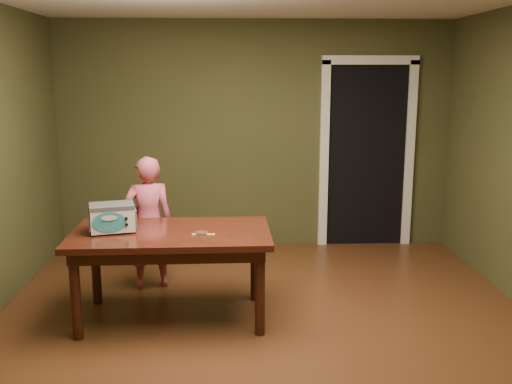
{
  "coord_description": "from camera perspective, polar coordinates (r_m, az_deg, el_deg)",
  "views": [
    {
      "loc": [
        -0.24,
        -4.04,
        2.0
      ],
      "look_at": [
        -0.05,
        1.0,
        0.95
      ],
      "focal_mm": 40.0,
      "sensor_mm": 36.0,
      "label": 1
    }
  ],
  "objects": [
    {
      "name": "room_shell",
      "position": [
        4.06,
        1.22,
        7.61
      ],
      "size": [
        4.52,
        5.02,
        2.61
      ],
      "color": "#454625",
      "rests_on": "ground"
    },
    {
      "name": "child",
      "position": [
        5.43,
        -10.69,
        -3.05
      ],
      "size": [
        0.52,
        0.4,
        1.26
      ],
      "primitive_type": "imported",
      "rotation": [
        0.0,
        0.0,
        3.37
      ],
      "color": "#D25668",
      "rests_on": "floor"
    },
    {
      "name": "toy_oven",
      "position": [
        4.72,
        -14.19,
        -2.41
      ],
      "size": [
        0.41,
        0.33,
        0.23
      ],
      "rotation": [
        0.0,
        0.0,
        0.25
      ],
      "color": "#4C4F54",
      "rests_on": "dining_table"
    },
    {
      "name": "baking_pan",
      "position": [
        4.54,
        -5.45,
        -4.11
      ],
      "size": [
        0.1,
        0.1,
        0.02
      ],
      "color": "silver",
      "rests_on": "dining_table"
    },
    {
      "name": "dining_table",
      "position": [
        4.7,
        -8.45,
        -5.06
      ],
      "size": [
        1.62,
        0.93,
        0.75
      ],
      "rotation": [
        0.0,
        0.0,
        0.02
      ],
      "color": "#33120B",
      "rests_on": "floor"
    },
    {
      "name": "spatula",
      "position": [
        4.54,
        -5.28,
        -4.24
      ],
      "size": [
        0.18,
        0.04,
        0.01
      ],
      "primitive_type": "cube",
      "rotation": [
        0.0,
        0.0,
        -0.06
      ],
      "color": "#FCEC6D",
      "rests_on": "dining_table"
    },
    {
      "name": "doorway",
      "position": [
        7.06,
        10.44,
        3.87
      ],
      "size": [
        1.1,
        0.66,
        2.25
      ],
      "color": "black",
      "rests_on": "ground"
    },
    {
      "name": "floor",
      "position": [
        4.52,
        1.12,
        -14.53
      ],
      "size": [
        5.0,
        5.0,
        0.0
      ],
      "primitive_type": "plane",
      "color": "#542A18",
      "rests_on": "ground"
    }
  ]
}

